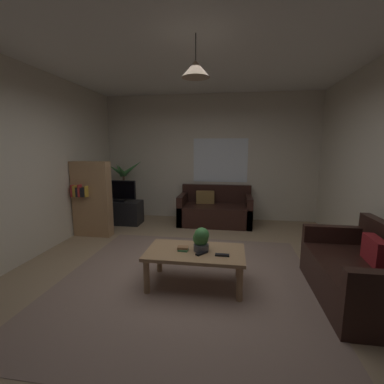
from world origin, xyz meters
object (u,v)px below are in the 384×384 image
(couch_right_side, at_px, (361,276))
(tv_stand, at_px, (121,212))
(book_on_table_0, at_px, (183,250))
(potted_palm_corner, at_px, (125,194))
(tv, at_px, (119,191))
(pendant_lamp, at_px, (196,69))
(coffee_table, at_px, (195,256))
(remote_on_table_0, at_px, (202,253))
(book_on_table_1, at_px, (183,248))
(remote_on_table_1, at_px, (222,255))
(couch_under_window, at_px, (215,211))
(potted_plant_on_table, at_px, (201,239))
(bookshelf_corner, at_px, (92,199))

(couch_right_side, height_order, tv_stand, couch_right_side)
(couch_right_side, xyz_separation_m, tv_stand, (-3.79, 2.41, -0.03))
(book_on_table_0, height_order, potted_palm_corner, potted_palm_corner)
(tv, xyz_separation_m, pendant_lamp, (1.98, -2.34, 1.74))
(coffee_table, height_order, remote_on_table_0, remote_on_table_0)
(potted_palm_corner, bearing_deg, couch_right_side, -36.31)
(book_on_table_1, bearing_deg, tv, 127.90)
(couch_right_side, bearing_deg, remote_on_table_0, -88.95)
(coffee_table, relative_size, remote_on_table_1, 7.28)
(couch_right_side, relative_size, remote_on_table_1, 8.90)
(couch_under_window, distance_m, remote_on_table_1, 2.77)
(couch_right_side, relative_size, tv, 1.98)
(couch_under_window, xyz_separation_m, couch_right_side, (1.75, -2.70, 0.00))
(book_on_table_1, bearing_deg, tv_stand, 127.64)
(couch_right_side, height_order, coffee_table, couch_right_side)
(book_on_table_1, xyz_separation_m, potted_plant_on_table, (0.22, 0.03, 0.11))
(remote_on_table_0, xyz_separation_m, tv_stand, (-2.06, 2.45, -0.20))
(tv, bearing_deg, tv_stand, 90.00)
(couch_under_window, height_order, remote_on_table_0, couch_under_window)
(couch_under_window, distance_m, pendant_lamp, 3.44)
(pendant_lamp, bearing_deg, couch_right_side, -1.76)
(book_on_table_0, xyz_separation_m, remote_on_table_0, (0.23, -0.06, 0.00))
(potted_plant_on_table, bearing_deg, book_on_table_1, -171.39)
(book_on_table_0, xyz_separation_m, pendant_lamp, (0.14, 0.03, 2.03))
(bookshelf_corner, bearing_deg, book_on_table_1, -37.27)
(coffee_table, distance_m, potted_palm_corner, 3.47)
(couch_right_side, relative_size, coffee_table, 1.22)
(pendant_lamp, bearing_deg, potted_palm_corner, 126.40)
(potted_plant_on_table, bearing_deg, couch_under_window, 90.10)
(coffee_table, distance_m, tv_stand, 3.08)
(tv_stand, relative_size, bookshelf_corner, 0.64)
(remote_on_table_0, distance_m, tv_stand, 3.21)
(couch_right_side, bearing_deg, tv_stand, -122.50)
(coffee_table, xyz_separation_m, potted_palm_corner, (-2.05, 2.78, 0.22))
(couch_right_side, relative_size, book_on_table_0, 12.51)
(remote_on_table_1, bearing_deg, couch_under_window, 6.15)
(pendant_lamp, bearing_deg, potted_plant_on_table, 15.79)
(book_on_table_0, xyz_separation_m, remote_on_table_1, (0.47, -0.08, 0.00))
(remote_on_table_1, bearing_deg, potted_palm_corner, 40.13)
(tv_stand, bearing_deg, bookshelf_corner, -102.48)
(couch_under_window, distance_m, coffee_table, 2.64)
(remote_on_table_0, relative_size, bookshelf_corner, 0.11)
(couch_under_window, relative_size, remote_on_table_0, 9.66)
(remote_on_table_0, xyz_separation_m, bookshelf_corner, (-2.25, 1.61, 0.26))
(book_on_table_0, distance_m, potted_palm_corner, 3.40)
(tv_stand, bearing_deg, book_on_table_0, -52.43)
(couch_right_side, distance_m, bookshelf_corner, 4.30)
(bookshelf_corner, bearing_deg, remote_on_table_1, -33.22)
(remote_on_table_1, xyz_separation_m, pendant_lamp, (-0.32, 0.11, 2.03))
(remote_on_table_1, distance_m, potted_palm_corner, 3.75)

